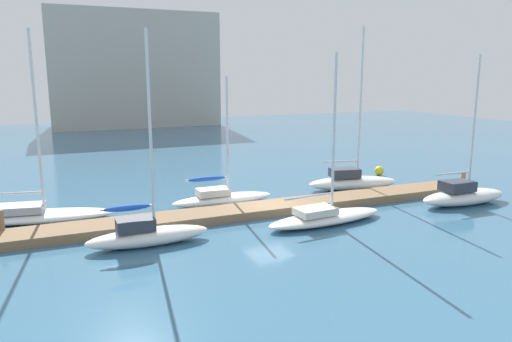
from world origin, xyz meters
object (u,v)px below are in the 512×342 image
sailboat_0 (35,214)px  sailboat_2 (222,197)px  harbor_building_distant (134,70)px  sailboat_3 (325,216)px  mooring_buoy_yellow (379,171)px  sailboat_5 (463,195)px  sailboat_1 (147,232)px  sailboat_4 (352,181)px

sailboat_0 → sailboat_2: sailboat_0 is taller
sailboat_0 → harbor_building_distant: bearing=83.9°
sailboat_3 → mooring_buoy_yellow: sailboat_3 is taller
sailboat_5 → harbor_building_distant: (-10.06, 53.63, 7.71)m
harbor_building_distant → sailboat_5: bearing=-79.4°
sailboat_2 → mooring_buoy_yellow: size_ratio=10.42×
sailboat_3 → harbor_building_distant: harbor_building_distant is taller
harbor_building_distant → sailboat_1: bearing=-99.2°
sailboat_4 → mooring_buoy_yellow: sailboat_4 is taller
mooring_buoy_yellow → sailboat_0: bearing=-174.0°
sailboat_2 → mooring_buoy_yellow: sailboat_2 is taller
sailboat_3 → sailboat_4: (5.64, 5.79, 0.19)m
sailboat_3 → sailboat_5: size_ratio=1.00×
sailboat_3 → sailboat_1: bearing=172.8°
sailboat_5 → sailboat_4: bearing=124.8°
sailboat_5 → mooring_buoy_yellow: bearing=86.6°
sailboat_1 → sailboat_2: sailboat_1 is taller
sailboat_1 → sailboat_3: 9.13m
sailboat_1 → sailboat_3: sailboat_1 is taller
sailboat_0 → sailboat_2: 10.17m
sailboat_1 → sailboat_4: (14.76, 5.39, 0.01)m
sailboat_0 → sailboat_5: (23.39, -6.29, 0.15)m
sailboat_2 → sailboat_4: (9.33, 0.12, 0.14)m
sailboat_5 → mooring_buoy_yellow: (0.67, 8.84, -0.23)m
sailboat_2 → harbor_building_distant: harbor_building_distant is taller
sailboat_5 → mooring_buoy_yellow: size_ratio=12.11×
sailboat_3 → sailboat_4: bearing=41.0°
sailboat_2 → harbor_building_distant: bearing=85.6°
sailboat_3 → mooring_buoy_yellow: 13.50m
sailboat_0 → harbor_building_distant: harbor_building_distant is taller
sailboat_0 → sailboat_4: size_ratio=0.93×
sailboat_2 → sailboat_3: size_ratio=0.86×
sailboat_3 → harbor_building_distant: bearing=85.8°
sailboat_4 → sailboat_0: bearing=-169.7°
sailboat_1 → mooring_buoy_yellow: size_ratio=13.22×
sailboat_0 → sailboat_4: (19.49, -0.49, 0.17)m
sailboat_1 → sailboat_2: 7.57m
sailboat_3 → sailboat_4: 8.08m
sailboat_4 → sailboat_5: bearing=-44.3°
sailboat_2 → sailboat_5: size_ratio=0.86×
sailboat_5 → harbor_building_distant: 55.10m
sailboat_0 → mooring_buoy_yellow: bearing=15.7°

